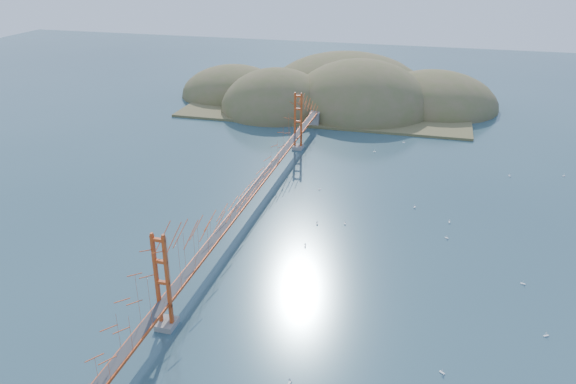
% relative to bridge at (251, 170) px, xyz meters
% --- Properties ---
extents(ground, '(320.00, 320.00, 0.00)m').
position_rel_bridge_xyz_m(ground, '(0.00, -0.18, -7.01)').
color(ground, '#2A4955').
rests_on(ground, ground).
extents(bridge, '(2.20, 94.40, 12.00)m').
position_rel_bridge_xyz_m(bridge, '(0.00, 0.00, 0.00)').
color(bridge, gray).
rests_on(bridge, ground).
extents(far_headlands, '(84.00, 58.00, 25.00)m').
position_rel_bridge_xyz_m(far_headlands, '(2.21, 68.33, -7.01)').
color(far_headlands, brown).
rests_on(far_headlands, ground).
extents(sailboat_14, '(0.42, 0.52, 0.61)m').
position_rel_bridge_xyz_m(sailboat_14, '(30.20, 3.84, -6.87)').
color(sailboat_14, white).
rests_on(sailboat_14, ground).
extents(sailboat_17, '(0.56, 0.56, 0.64)m').
position_rel_bridge_xyz_m(sailboat_17, '(50.22, 27.98, -6.86)').
color(sailboat_17, white).
rests_on(sailboat_17, ground).
extents(sailboat_15, '(0.60, 0.60, 0.63)m').
position_rel_bridge_xyz_m(sailboat_15, '(40.69, 25.56, -6.86)').
color(sailboat_15, white).
rests_on(sailboat_15, ground).
extents(sailboat_1, '(0.53, 0.53, 0.57)m').
position_rel_bridge_xyz_m(sailboat_1, '(14.96, -0.76, -6.87)').
color(sailboat_1, white).
rests_on(sailboat_1, ground).
extents(sailboat_0, '(0.47, 0.54, 0.61)m').
position_rel_bridge_xyz_m(sailboat_0, '(10.71, -8.85, -6.87)').
color(sailboat_0, white).
rests_on(sailboat_0, ground).
extents(sailboat_10, '(0.57, 0.64, 0.73)m').
position_rel_bridge_xyz_m(sailboat_10, '(15.40, -35.12, -6.85)').
color(sailboat_10, white).
rests_on(sailboat_10, ground).
extents(sailboat_16, '(0.56, 0.56, 0.61)m').
position_rel_bridge_xyz_m(sailboat_16, '(10.87, -1.83, -6.87)').
color(sailboat_16, white).
rests_on(sailboat_16, ground).
extents(sailboat_13, '(0.62, 0.62, 0.67)m').
position_rel_bridge_xyz_m(sailboat_13, '(40.47, -21.12, -6.86)').
color(sailboat_13, white).
rests_on(sailboat_13, ground).
extents(sailboat_12, '(0.52, 0.47, 0.58)m').
position_rel_bridge_xyz_m(sailboat_12, '(15.43, 32.00, -6.87)').
color(sailboat_12, white).
rests_on(sailboat_12, ground).
extents(sailboat_7, '(0.50, 0.42, 0.58)m').
position_rel_bridge_xyz_m(sailboat_7, '(20.75, 39.21, -6.87)').
color(sailboat_7, white).
rests_on(sailboat_7, ground).
extents(sailboat_6, '(0.63, 0.63, 0.67)m').
position_rel_bridge_xyz_m(sailboat_6, '(29.66, -29.88, -6.86)').
color(sailboat_6, white).
rests_on(sailboat_6, ground).
extents(sailboat_3, '(0.51, 0.51, 0.56)m').
position_rel_bridge_xyz_m(sailboat_3, '(8.60, 10.76, -6.87)').
color(sailboat_3, white).
rests_on(sailboat_3, ground).
extents(sailboat_2, '(0.60, 0.55, 0.68)m').
position_rel_bridge_xyz_m(sailboat_2, '(39.16, -11.06, -6.86)').
color(sailboat_2, white).
rests_on(sailboat_2, ground).
extents(sailboat_4, '(0.54, 0.55, 0.62)m').
position_rel_bridge_xyz_m(sailboat_4, '(24.80, 7.77, -6.87)').
color(sailboat_4, white).
rests_on(sailboat_4, ground).
extents(sailboat_extra_0, '(0.62, 0.62, 0.65)m').
position_rel_bridge_xyz_m(sailboat_extra_0, '(29.85, -1.36, -6.86)').
color(sailboat_extra_0, white).
rests_on(sailboat_extra_0, ground).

